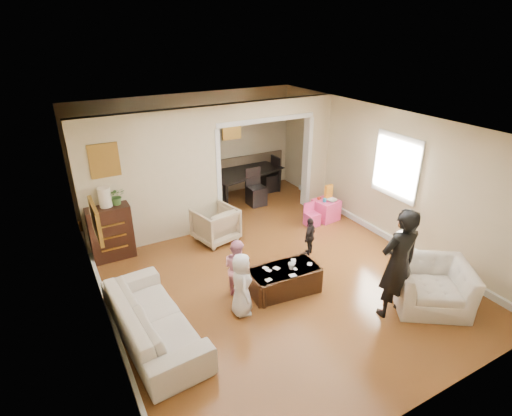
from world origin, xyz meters
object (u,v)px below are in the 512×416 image
armchair_back (215,224)px  child_kneel_b (237,268)px  armchair_front (431,285)px  coffee_cup (291,266)px  child_toddler (310,236)px  cyan_cup (325,200)px  play_table (326,210)px  dresser (111,232)px  dining_table (244,183)px  sofa (153,318)px  coffee_table (284,280)px  adult_person (398,264)px  child_kneel_a (242,285)px  table_lamp (105,197)px

armchair_back → child_kneel_b: size_ratio=0.78×
armchair_back → armchair_front: size_ratio=0.71×
coffee_cup → child_toddler: child_toddler is taller
child_toddler → cyan_cup: bearing=-171.3°
play_table → armchair_front: bearing=-98.6°
play_table → cyan_cup: 0.29m
dresser → dining_table: (3.52, 1.45, -0.18)m
sofa → dining_table: size_ratio=1.14×
coffee_cup → child_toddler: 1.25m
coffee_table → coffee_cup: bearing=-26.6°
armchair_front → adult_person: bearing=-156.8°
child_kneel_a → armchair_back: bearing=2.7°
table_lamp → coffee_table: (2.23, -2.47, -1.01)m
armchair_front → cyan_cup: 3.17m
armchair_back → dresser: size_ratio=0.75×
table_lamp → dresser: bearing=0.0°
play_table → adult_person: (-1.15, -3.07, 0.64)m
sofa → dining_table: (3.46, 3.95, 0.02)m
armchair_front → child_kneel_b: size_ratio=1.11×
coffee_cup → child_kneel_b: (-0.80, 0.35, 0.02)m
coffee_table → child_kneel_b: child_kneel_b is taller
coffee_table → child_kneel_a: size_ratio=1.11×
coffee_table → dining_table: dining_table is taller
table_lamp → cyan_cup: table_lamp is taller
sofa → dining_table: 5.25m
sofa → coffee_table: 2.16m
coffee_table → child_kneel_a: 0.91m
play_table → dining_table: 2.33m
table_lamp → play_table: size_ratio=0.75×
play_table → coffee_table: bearing=-141.5°
sofa → child_kneel_b: bearing=-81.6°
sofa → child_kneel_b: size_ratio=2.21×
cyan_cup → child_toddler: child_toddler is taller
sofa → child_toddler: (3.21, 0.78, 0.06)m
armchair_back → coffee_table: size_ratio=0.69×
play_table → child_kneel_b: size_ratio=0.49×
dining_table → child_kneel_b: bearing=-130.7°
coffee_cup → child_kneel_b: bearing=156.4°
coffee_cup → cyan_cup: bearing=41.1°
coffee_table → adult_person: 1.81m
child_kneel_a → child_toddler: size_ratio=1.32×
armchair_back → play_table: (2.55, -0.31, -0.12)m
coffee_table → adult_person: bearing=-48.3°
dresser → play_table: (4.50, -0.66, -0.29)m
coffee_cup → adult_person: bearing=-49.9°
coffee_cup → child_kneel_a: 0.96m
cyan_cup → child_kneel_a: size_ratio=0.08×
sofa → table_lamp: size_ratio=6.06×
armchair_back → coffee_cup: (0.38, -2.17, 0.12)m
sofa → coffee_cup: size_ratio=19.83×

